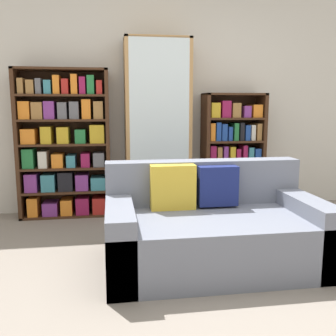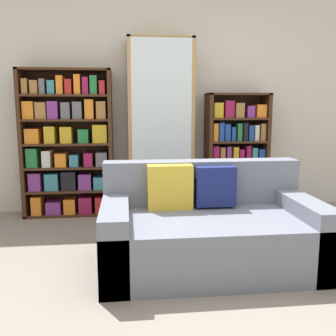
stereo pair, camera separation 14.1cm
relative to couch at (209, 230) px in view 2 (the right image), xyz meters
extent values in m
plane|color=gray|center=(-0.15, -0.53, -0.27)|extent=(16.00, 16.00, 0.00)
cube|color=beige|center=(-0.15, 1.73, 1.08)|extent=(6.97, 0.06, 2.70)
cube|color=slate|center=(0.00, -0.05, -0.07)|extent=(1.65, 0.95, 0.40)
cube|color=slate|center=(0.00, 0.32, 0.32)|extent=(1.65, 0.20, 0.37)
cube|color=slate|center=(-0.72, -0.05, -0.01)|extent=(0.20, 0.95, 0.52)
cube|color=slate|center=(0.73, -0.05, -0.01)|extent=(0.20, 0.95, 0.52)
cube|color=gold|center=(-0.28, 0.16, 0.31)|extent=(0.36, 0.12, 0.36)
cube|color=navy|center=(0.09, 0.16, 0.31)|extent=(0.32, 0.12, 0.32)
cube|color=#3D2314|center=(-1.76, 1.52, 0.54)|extent=(0.04, 0.32, 1.63)
cube|color=#3D2314|center=(-0.80, 1.52, 0.54)|extent=(0.04, 0.32, 1.63)
cube|color=#3D2314|center=(-1.28, 1.52, 1.34)|extent=(1.00, 0.32, 0.02)
cube|color=#3D2314|center=(-1.28, 1.52, -0.26)|extent=(1.00, 0.32, 0.02)
cube|color=#3D2314|center=(-1.28, 1.68, 0.54)|extent=(1.00, 0.01, 1.63)
cube|color=#3D2314|center=(-1.28, 1.52, 0.01)|extent=(0.92, 0.32, 0.02)
cube|color=#3D2314|center=(-1.28, 1.52, 0.28)|extent=(0.92, 0.32, 0.02)
cube|color=#3D2314|center=(-1.28, 1.52, 0.54)|extent=(0.92, 0.32, 0.02)
cube|color=#3D2314|center=(-1.28, 1.52, 0.81)|extent=(0.92, 0.32, 0.02)
cube|color=#3D2314|center=(-1.28, 1.52, 1.07)|extent=(0.92, 0.32, 0.02)
cube|color=orange|center=(-1.64, 1.51, -0.15)|extent=(0.11, 0.24, 0.21)
cube|color=#7A3384|center=(-1.45, 1.51, -0.18)|extent=(0.16, 0.24, 0.14)
cube|color=orange|center=(-1.28, 1.51, -0.16)|extent=(0.12, 0.24, 0.17)
cube|color=#8E1947|center=(-1.10, 1.51, -0.16)|extent=(0.14, 0.24, 0.19)
cube|color=#AD231E|center=(-0.92, 1.51, -0.16)|extent=(0.14, 0.24, 0.18)
cube|color=#7A3384|center=(-1.64, 1.51, 0.13)|extent=(0.13, 0.24, 0.20)
cube|color=teal|center=(-1.46, 1.51, 0.12)|extent=(0.15, 0.24, 0.19)
cube|color=black|center=(-1.28, 1.51, 0.13)|extent=(0.16, 0.24, 0.21)
cube|color=#7A3384|center=(-1.10, 1.51, 0.11)|extent=(0.14, 0.24, 0.18)
cube|color=teal|center=(-0.92, 1.51, 0.10)|extent=(0.16, 0.24, 0.14)
cube|color=#237038|center=(-1.66, 1.51, 0.39)|extent=(0.12, 0.24, 0.21)
cube|color=beige|center=(-1.50, 1.51, 0.38)|extent=(0.09, 0.24, 0.18)
cube|color=orange|center=(-1.35, 1.51, 0.37)|extent=(0.12, 0.24, 0.15)
cube|color=teal|center=(-1.21, 1.51, 0.36)|extent=(0.09, 0.24, 0.13)
cube|color=#8E1947|center=(-1.05, 1.51, 0.37)|extent=(0.09, 0.24, 0.15)
cube|color=#5B5B60|center=(-0.91, 1.51, 0.37)|extent=(0.12, 0.24, 0.16)
cube|color=orange|center=(-1.64, 1.51, 0.63)|extent=(0.15, 0.24, 0.16)
cube|color=gold|center=(-1.45, 1.51, 0.65)|extent=(0.11, 0.24, 0.18)
cube|color=gold|center=(-1.28, 1.51, 0.64)|extent=(0.12, 0.24, 0.18)
cube|color=#237038|center=(-1.10, 1.51, 0.63)|extent=(0.11, 0.24, 0.15)
cube|color=gold|center=(-0.92, 1.51, 0.65)|extent=(0.16, 0.24, 0.20)
cube|color=orange|center=(-1.66, 1.51, 0.91)|extent=(0.11, 0.24, 0.19)
cube|color=olive|center=(-1.53, 1.51, 0.91)|extent=(0.11, 0.24, 0.18)
cube|color=#7A3384|center=(-1.41, 1.51, 0.91)|extent=(0.11, 0.24, 0.19)
cube|color=#5B5B60|center=(-1.27, 1.51, 0.91)|extent=(0.10, 0.24, 0.18)
cube|color=#5B5B60|center=(-1.15, 1.51, 0.91)|extent=(0.10, 0.24, 0.19)
cube|color=orange|center=(-1.02, 1.51, 0.92)|extent=(0.09, 0.24, 0.21)
cube|color=olive|center=(-0.90, 1.51, 0.91)|extent=(0.10, 0.24, 0.19)
cube|color=olive|center=(-1.69, 1.51, 1.16)|extent=(0.06, 0.24, 0.16)
cube|color=olive|center=(-1.59, 1.51, 1.15)|extent=(0.08, 0.24, 0.15)
cube|color=#5B5B60|center=(-1.51, 1.51, 1.16)|extent=(0.06, 0.24, 0.16)
cube|color=teal|center=(-1.41, 1.51, 1.15)|extent=(0.07, 0.24, 0.15)
cube|color=orange|center=(-1.32, 1.51, 1.18)|extent=(0.07, 0.24, 0.20)
cube|color=#AD231E|center=(-1.24, 1.51, 1.16)|extent=(0.07, 0.24, 0.16)
cube|color=orange|center=(-1.14, 1.51, 1.19)|extent=(0.07, 0.24, 0.21)
cube|color=#8E1947|center=(-1.05, 1.51, 1.17)|extent=(0.06, 0.24, 0.18)
cube|color=#237038|center=(-0.97, 1.51, 1.18)|extent=(0.07, 0.24, 0.20)
cube|color=#AD231E|center=(-0.88, 1.51, 1.15)|extent=(0.06, 0.24, 0.15)
cube|color=#AD7F4C|center=(-0.58, 1.50, 0.71)|extent=(0.04, 0.36, 1.97)
cube|color=#AD7F4C|center=(0.11, 1.50, 0.71)|extent=(0.04, 0.36, 1.97)
cube|color=#AD7F4C|center=(-0.24, 1.50, 1.68)|extent=(0.73, 0.36, 0.02)
cube|color=#AD7F4C|center=(-0.24, 1.50, -0.26)|extent=(0.73, 0.36, 0.02)
cube|color=#AD7F4C|center=(-0.24, 1.68, 0.71)|extent=(0.73, 0.01, 1.97)
cube|color=silver|center=(-0.24, 1.33, 0.71)|extent=(0.65, 0.01, 1.95)
cube|color=#AD7F4C|center=(-0.24, 1.50, 0.07)|extent=(0.65, 0.32, 0.02)
cube|color=#AD7F4C|center=(-0.24, 1.50, 0.39)|extent=(0.65, 0.32, 0.02)
cube|color=#AD7F4C|center=(-0.24, 1.50, 0.71)|extent=(0.65, 0.32, 0.02)
cube|color=#AD7F4C|center=(-0.24, 1.50, 1.03)|extent=(0.65, 0.32, 0.02)
cube|color=#AD7F4C|center=(-0.24, 1.50, 1.35)|extent=(0.65, 0.32, 0.02)
cylinder|color=silver|center=(-0.48, 1.50, -0.21)|extent=(0.01, 0.01, 0.08)
cone|color=silver|center=(-0.48, 1.50, -0.13)|extent=(0.09, 0.09, 0.09)
cylinder|color=silver|center=(-0.36, 1.51, -0.21)|extent=(0.01, 0.01, 0.08)
cone|color=silver|center=(-0.36, 1.51, -0.13)|extent=(0.09, 0.09, 0.09)
cylinder|color=silver|center=(-0.24, 1.49, -0.21)|extent=(0.01, 0.01, 0.08)
cone|color=silver|center=(-0.24, 1.49, -0.13)|extent=(0.09, 0.09, 0.09)
cylinder|color=silver|center=(-0.12, 1.49, -0.21)|extent=(0.01, 0.01, 0.08)
cone|color=silver|center=(-0.12, 1.49, -0.13)|extent=(0.09, 0.09, 0.09)
cylinder|color=silver|center=(0.01, 1.49, -0.21)|extent=(0.01, 0.01, 0.08)
cone|color=silver|center=(0.01, 1.49, -0.13)|extent=(0.09, 0.09, 0.09)
cylinder|color=silver|center=(-0.49, 1.51, 0.12)|extent=(0.01, 0.01, 0.07)
cone|color=silver|center=(-0.49, 1.51, 0.19)|extent=(0.07, 0.07, 0.08)
cylinder|color=silver|center=(-0.39, 1.49, 0.12)|extent=(0.01, 0.01, 0.07)
cone|color=silver|center=(-0.39, 1.49, 0.19)|extent=(0.07, 0.07, 0.08)
cylinder|color=silver|center=(-0.29, 1.49, 0.12)|extent=(0.01, 0.01, 0.07)
cone|color=silver|center=(-0.29, 1.49, 0.19)|extent=(0.07, 0.07, 0.08)
cylinder|color=silver|center=(-0.19, 1.50, 0.12)|extent=(0.01, 0.01, 0.07)
cone|color=silver|center=(-0.19, 1.50, 0.19)|extent=(0.07, 0.07, 0.08)
cylinder|color=silver|center=(-0.08, 1.52, 0.12)|extent=(0.01, 0.01, 0.07)
cone|color=silver|center=(-0.08, 1.52, 0.19)|extent=(0.07, 0.07, 0.08)
cylinder|color=silver|center=(0.02, 1.49, 0.12)|extent=(0.01, 0.01, 0.07)
cone|color=silver|center=(0.02, 1.49, 0.19)|extent=(0.07, 0.07, 0.08)
cylinder|color=silver|center=(-0.49, 1.50, 0.45)|extent=(0.01, 0.01, 0.09)
cone|color=silver|center=(-0.49, 1.50, 0.54)|extent=(0.07, 0.07, 0.11)
cylinder|color=silver|center=(-0.39, 1.50, 0.45)|extent=(0.01, 0.01, 0.09)
cone|color=silver|center=(-0.39, 1.50, 0.54)|extent=(0.07, 0.07, 0.11)
cylinder|color=silver|center=(-0.29, 1.50, 0.45)|extent=(0.01, 0.01, 0.09)
cone|color=silver|center=(-0.29, 1.50, 0.54)|extent=(0.07, 0.07, 0.11)
cylinder|color=silver|center=(-0.19, 1.49, 0.45)|extent=(0.01, 0.01, 0.09)
cone|color=silver|center=(-0.19, 1.49, 0.54)|extent=(0.07, 0.07, 0.11)
cylinder|color=silver|center=(-0.08, 1.49, 0.45)|extent=(0.01, 0.01, 0.09)
cone|color=silver|center=(-0.08, 1.49, 0.54)|extent=(0.07, 0.07, 0.11)
cylinder|color=silver|center=(0.02, 1.51, 0.45)|extent=(0.01, 0.01, 0.09)
cone|color=silver|center=(0.02, 1.51, 0.54)|extent=(0.07, 0.07, 0.11)
cylinder|color=silver|center=(-0.47, 1.52, 0.77)|extent=(0.01, 0.01, 0.09)
cone|color=silver|center=(-0.47, 1.52, 0.86)|extent=(0.09, 0.09, 0.10)
cylinder|color=silver|center=(-0.31, 1.52, 0.77)|extent=(0.01, 0.01, 0.09)
cone|color=silver|center=(-0.31, 1.52, 0.86)|extent=(0.09, 0.09, 0.10)
cylinder|color=silver|center=(-0.16, 1.49, 0.77)|extent=(0.01, 0.01, 0.09)
cone|color=silver|center=(-0.16, 1.49, 0.86)|extent=(0.09, 0.09, 0.10)
cylinder|color=silver|center=(-0.01, 1.52, 0.77)|extent=(0.01, 0.01, 0.09)
cone|color=silver|center=(-0.01, 1.52, 0.86)|extent=(0.09, 0.09, 0.10)
cylinder|color=silver|center=(-0.48, 1.50, 1.09)|extent=(0.01, 0.01, 0.09)
cone|color=silver|center=(-0.48, 1.50, 1.19)|extent=(0.09, 0.09, 0.11)
cylinder|color=silver|center=(-0.36, 1.51, 1.09)|extent=(0.01, 0.01, 0.09)
cone|color=silver|center=(-0.36, 1.51, 1.19)|extent=(0.09, 0.09, 0.11)
cylinder|color=silver|center=(-0.24, 1.49, 1.09)|extent=(0.01, 0.01, 0.09)
cone|color=silver|center=(-0.24, 1.49, 1.19)|extent=(0.09, 0.09, 0.11)
cylinder|color=silver|center=(-0.12, 1.51, 1.09)|extent=(0.01, 0.01, 0.09)
cone|color=silver|center=(-0.12, 1.51, 1.19)|extent=(0.09, 0.09, 0.11)
cylinder|color=silver|center=(0.01, 1.49, 1.09)|extent=(0.01, 0.01, 0.09)
cone|color=silver|center=(0.01, 1.49, 1.19)|extent=(0.09, 0.09, 0.11)
cylinder|color=silver|center=(-0.44, 1.51, 1.41)|extent=(0.01, 0.01, 0.09)
cone|color=silver|center=(-0.44, 1.51, 1.50)|extent=(0.09, 0.09, 0.11)
cylinder|color=silver|center=(-0.24, 1.49, 1.41)|extent=(0.01, 0.01, 0.09)
cone|color=silver|center=(-0.24, 1.49, 1.50)|extent=(0.09, 0.09, 0.11)
cylinder|color=silver|center=(-0.03, 1.49, 1.41)|extent=(0.01, 0.01, 0.09)
cone|color=silver|center=(-0.03, 1.49, 1.50)|extent=(0.09, 0.09, 0.11)
cube|color=#3D2314|center=(0.32, 1.52, 0.41)|extent=(0.04, 0.32, 1.38)
cube|color=#3D2314|center=(1.00, 1.52, 0.41)|extent=(0.04, 0.32, 1.38)
cube|color=#3D2314|center=(0.66, 1.52, 1.09)|extent=(0.72, 0.32, 0.02)
cube|color=#3D2314|center=(0.66, 1.52, -0.26)|extent=(0.72, 0.32, 0.02)
cube|color=#3D2314|center=(0.66, 1.68, 0.41)|extent=(0.72, 0.01, 1.38)
cube|color=#3D2314|center=(0.66, 1.52, 0.02)|extent=(0.64, 0.32, 0.02)
cube|color=#3D2314|center=(0.66, 1.52, 0.28)|extent=(0.64, 0.32, 0.02)
cube|color=#3D2314|center=(0.66, 1.52, 0.55)|extent=(0.64, 0.32, 0.02)
cube|color=#3D2314|center=(0.66, 1.52, 0.81)|extent=(0.64, 0.32, 0.02)
cube|color=black|center=(0.39, 1.51, -0.16)|extent=(0.06, 0.24, 0.19)
cube|color=beige|center=(0.47, 1.51, -0.18)|extent=(0.07, 0.24, 0.13)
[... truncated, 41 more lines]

